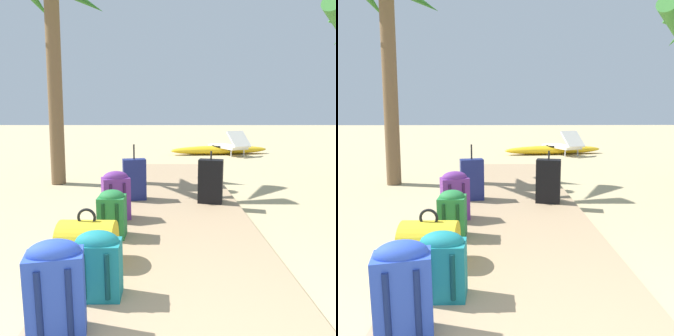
# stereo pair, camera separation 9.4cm
# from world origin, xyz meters

# --- Properties ---
(ground_plane) EXTENTS (60.00, 60.00, 0.00)m
(ground_plane) POSITION_xyz_m (0.00, 2.95, 0.00)
(ground_plane) COLOR tan
(boardwalk) EXTENTS (1.89, 7.37, 0.08)m
(boardwalk) POSITION_xyz_m (0.00, 3.68, 0.04)
(boardwalk) COLOR tan
(boardwalk) RESTS_ON ground
(backpack_blue) EXTENTS (0.35, 0.27, 0.59)m
(backpack_blue) POSITION_xyz_m (-0.70, 0.97, 0.39)
(backpack_blue) COLOR #2847B7
(backpack_blue) RESTS_ON boardwalk
(suitcase_black) EXTENTS (0.38, 0.27, 0.75)m
(suitcase_black) POSITION_xyz_m (0.55, 3.84, 0.39)
(suitcase_black) COLOR black
(suitcase_black) RESTS_ON boardwalk
(backpack_purple) EXTENTS (0.37, 0.31, 0.60)m
(backpack_purple) POSITION_xyz_m (-0.69, 3.11, 0.39)
(backpack_purple) COLOR #6B2D84
(backpack_purple) RESTS_ON boardwalk
(duffel_bag_yellow) EXTENTS (0.49, 0.39, 0.49)m
(duffel_bag_yellow) POSITION_xyz_m (-0.75, 1.92, 0.27)
(duffel_bag_yellow) COLOR gold
(duffel_bag_yellow) RESTS_ON boardwalk
(suitcase_navy) EXTENTS (0.37, 0.26, 0.83)m
(suitcase_navy) POSITION_xyz_m (-0.56, 4.02, 0.39)
(suitcase_navy) COLOR navy
(suitcase_navy) RESTS_ON boardwalk
(backpack_green) EXTENTS (0.28, 0.27, 0.50)m
(backpack_green) POSITION_xyz_m (-0.64, 2.53, 0.34)
(backpack_green) COLOR #237538
(backpack_green) RESTS_ON boardwalk
(backpack_teal) EXTENTS (0.32, 0.23, 0.49)m
(backpack_teal) POSITION_xyz_m (-0.55, 1.39, 0.34)
(backpack_teal) COLOR #197A7F
(backpack_teal) RESTS_ON boardwalk
(palm_tree_far_left) EXTENTS (2.13, 2.18, 4.20)m
(palm_tree_far_left) POSITION_xyz_m (-2.19, 5.57, 3.25)
(palm_tree_far_left) COLOR brown
(palm_tree_far_left) RESTS_ON ground
(lounge_chair) EXTENTS (1.19, 1.65, 0.78)m
(lounge_chair) POSITION_xyz_m (1.92, 9.70, 0.33)
(lounge_chair) COLOR white
(lounge_chair) RESTS_ON ground
(kayak) EXTENTS (3.27, 1.06, 0.29)m
(kayak) POSITION_xyz_m (1.61, 9.90, 0.14)
(kayak) COLOR gold
(kayak) RESTS_ON ground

